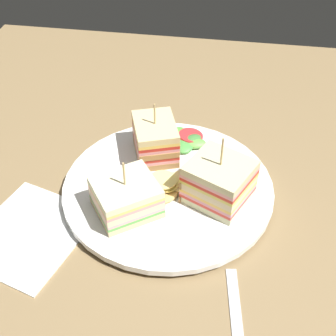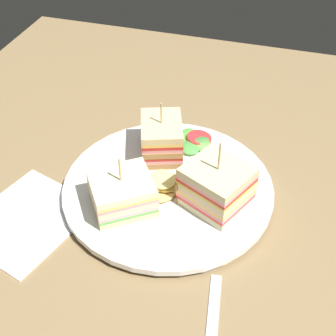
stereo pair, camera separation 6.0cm
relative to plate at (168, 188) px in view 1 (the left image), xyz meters
The scene contains 8 objects.
ground_plane 1.86cm from the plate, ahead, with size 93.88×88.56×1.80cm, color olive.
plate is the anchor object (origin of this frame).
sandwich_wedge_0 7.63cm from the plate, 78.77° to the left, with size 9.47×9.75×9.71cm.
sandwich_wedge_1 7.54cm from the plate, 155.69° to the right, with size 8.93×7.75×8.44cm.
sandwich_wedge_2 7.35cm from the plate, 39.85° to the right, with size 9.83×10.01×7.76cm.
chip_pile 1.78cm from the plate, ahead, with size 7.46×7.30×2.10cm.
salad_garnish 9.45cm from the plate, behind, with size 7.08×6.18×1.47cm.
napkin 18.72cm from the plate, 58.22° to the right, with size 14.24×12.65×0.50cm, color white.
Camera 1 is at (44.40, 7.10, 44.36)cm, focal length 49.65 mm.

